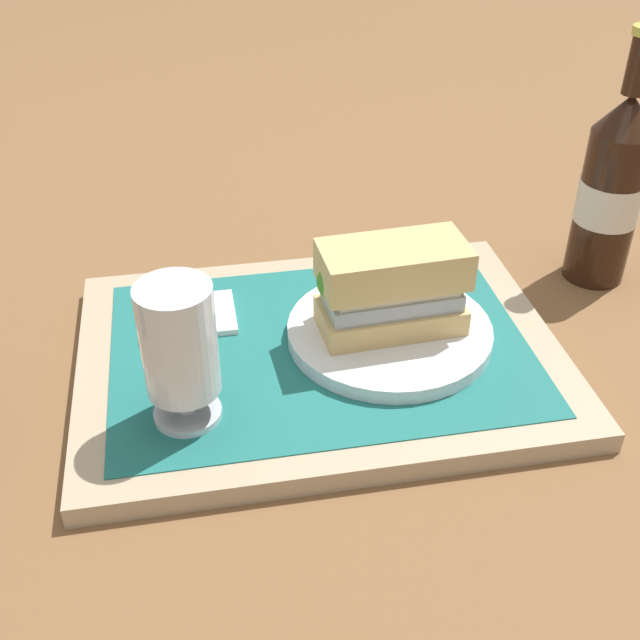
{
  "coord_description": "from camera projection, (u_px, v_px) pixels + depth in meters",
  "views": [
    {
      "loc": [
        0.11,
        0.58,
        0.46
      ],
      "look_at": [
        0.0,
        0.0,
        0.05
      ],
      "focal_mm": 44.58,
      "sensor_mm": 36.0,
      "label": 1
    }
  ],
  "objects": [
    {
      "name": "tray",
      "position": [
        320.0,
        355.0,
        0.74
      ],
      "size": [
        0.44,
        0.32,
        0.02
      ],
      "primitive_type": "cube",
      "color": "tan",
      "rests_on": "ground_plane"
    },
    {
      "name": "sandwich",
      "position": [
        388.0,
        286.0,
        0.71
      ],
      "size": [
        0.14,
        0.07,
        0.08
      ],
      "rotation": [
        0.0,
        0.0,
        0.06
      ],
      "color": "tan",
      "rests_on": "plate"
    },
    {
      "name": "placemat",
      "position": [
        320.0,
        346.0,
        0.73
      ],
      "size": [
        0.38,
        0.27,
        0.0
      ],
      "primitive_type": "cube",
      "color": "#1E6B66",
      "rests_on": "tray"
    },
    {
      "name": "napkin_folded",
      "position": [
        188.0,
        316.0,
        0.77
      ],
      "size": [
        0.09,
        0.07,
        0.01
      ],
      "primitive_type": "cube",
      "color": "white",
      "rests_on": "placemat"
    },
    {
      "name": "ground_plane",
      "position": [
        320.0,
        364.0,
        0.74
      ],
      "size": [
        3.0,
        3.0,
        0.0
      ],
      "primitive_type": "plane",
      "color": "brown"
    },
    {
      "name": "second_bottle",
      "position": [
        611.0,
        188.0,
        0.81
      ],
      "size": [
        0.07,
        0.07,
        0.27
      ],
      "color": "black",
      "rests_on": "ground_plane"
    },
    {
      "name": "plate",
      "position": [
        389.0,
        331.0,
        0.74
      ],
      "size": [
        0.19,
        0.19,
        0.01
      ],
      "primitive_type": "cylinder",
      "color": "white",
      "rests_on": "placemat"
    },
    {
      "name": "beer_glass",
      "position": [
        180.0,
        350.0,
        0.61
      ],
      "size": [
        0.06,
        0.06,
        0.12
      ],
      "color": "silver",
      "rests_on": "placemat"
    }
  ]
}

